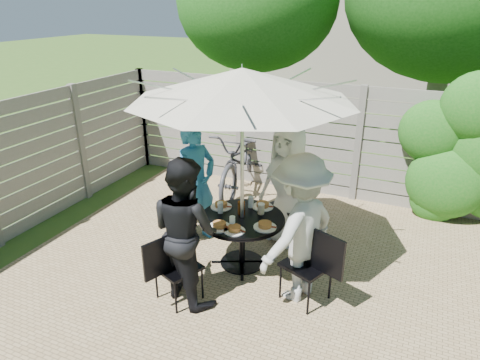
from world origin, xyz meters
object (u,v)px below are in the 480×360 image
at_px(chair_front, 178,280).
at_px(person_right, 299,229).
at_px(person_left, 196,184).
at_px(plate_extra, 234,229).
at_px(syrup_jug, 241,208).
at_px(chair_right, 307,279).
at_px(coffee_cup, 261,209).
at_px(person_back, 288,185).
at_px(person_front, 186,231).
at_px(plate_back, 263,205).
at_px(glass_left, 220,207).
at_px(plate_left, 221,205).
at_px(umbrella, 242,85).
at_px(chair_back, 292,217).
at_px(plate_front, 219,226).
at_px(bicycle, 243,160).
at_px(glass_front, 232,222).
at_px(chair_left, 192,219).
at_px(glass_back, 251,202).
at_px(plate_right, 265,226).
at_px(patio_table, 242,232).

height_order(chair_front, person_right, person_right).
relative_size(person_left, plate_extra, 6.81).
bearing_deg(syrup_jug, chair_right, -23.96).
relative_size(plate_extra, coffee_cup, 2.00).
height_order(person_back, person_front, person_back).
height_order(person_front, plate_back, person_front).
distance_m(syrup_jug, coffee_cup, 0.23).
height_order(person_left, person_front, person_left).
bearing_deg(glass_left, plate_left, 112.59).
bearing_deg(plate_extra, umbrella, 99.81).
bearing_deg(chair_back, plate_front, 5.87).
bearing_deg(bicycle, plate_back, -65.48).
height_order(umbrella, bicycle, umbrella).
bearing_deg(glass_left, plate_front, -65.65).
height_order(chair_front, bicycle, bicycle).
xyz_separation_m(person_back, glass_front, (-0.30, -1.05, -0.08)).
xyz_separation_m(chair_back, bicycle, (-1.21, 1.12, 0.27)).
distance_m(person_back, person_front, 1.66).
distance_m(chair_left, syrup_jug, 1.02).
relative_size(umbrella, glass_back, 22.50).
bearing_deg(plate_right, plate_front, -156.15).
height_order(plate_back, plate_right, same).
xyz_separation_m(plate_back, plate_right, (0.21, -0.47, 0.00)).
bearing_deg(plate_left, glass_back, 24.35).
height_order(person_front, plate_left, person_front).
bearing_deg(glass_front, plate_extra, -49.42).
relative_size(chair_front, glass_front, 5.97).
height_order(plate_extra, bicycle, bicycle).
relative_size(plate_extra, syrup_jug, 1.50).
height_order(chair_back, plate_extra, chair_back).
bearing_deg(syrup_jug, plate_left, 168.31).
relative_size(person_back, person_left, 0.98).
bearing_deg(person_left, plate_left, -90.00).
xyz_separation_m(person_right, plate_back, (-0.64, 0.64, -0.14)).
height_order(umbrella, plate_left, umbrella).
bearing_deg(umbrella, person_back, 68.85).
xyz_separation_m(umbrella, syrup_jug, (-0.04, 0.07, -1.46)).
xyz_separation_m(plate_extra, glass_front, (-0.06, 0.06, 0.05)).
xyz_separation_m(umbrella, glass_front, (0.00, -0.28, -1.47)).
bearing_deg(umbrella, chair_right, -21.17).
relative_size(patio_table, coffee_cup, 10.69).
distance_m(plate_left, glass_front, 0.53).
height_order(plate_extra, coffee_cup, coffee_cup).
distance_m(umbrella, glass_left, 1.49).
height_order(plate_left, glass_front, glass_front).
bearing_deg(person_right, chair_front, -40.74).
height_order(person_front, glass_back, person_front).
bearing_deg(chair_left, chair_right, 5.30).
distance_m(chair_front, chair_right, 1.36).
relative_size(person_front, chair_right, 1.78).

